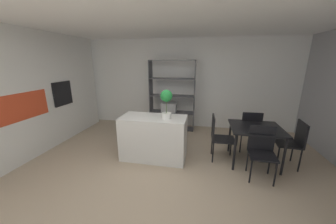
% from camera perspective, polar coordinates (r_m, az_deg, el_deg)
% --- Properties ---
extents(ground_plane, '(9.40, 9.40, 0.00)m').
position_cam_1_polar(ground_plane, '(3.42, -4.02, -20.01)').
color(ground_plane, tan).
extents(ceiling_slab, '(6.84, 5.87, 0.06)m').
position_cam_1_polar(ceiling_slab, '(2.86, -5.17, 29.04)').
color(ceiling_slab, white).
rests_on(ceiling_slab, ground_plane).
extents(back_partition, '(6.84, 0.06, 2.63)m').
position_cam_1_polar(back_partition, '(5.67, 3.57, 8.72)').
color(back_partition, white).
rests_on(back_partition, ground_plane).
extents(cabinet_niche_splashback, '(0.01, 1.28, 0.53)m').
position_cam_1_polar(cabinet_niche_splashback, '(4.50, -39.28, 1.05)').
color(cabinet_niche_splashback, '#CC4223').
rests_on(cabinet_niche_splashback, ground_plane).
extents(built_in_oven, '(0.06, 0.57, 0.58)m').
position_cam_1_polar(built_in_oven, '(5.24, -29.97, 5.05)').
color(built_in_oven, black).
rests_on(built_in_oven, ground_plane).
extents(kitchen_island, '(1.33, 0.64, 0.90)m').
position_cam_1_polar(kitchen_island, '(3.86, -4.44, -7.97)').
color(kitchen_island, silver).
rests_on(kitchen_island, ground_plane).
extents(potted_plant_on_island, '(0.23, 0.23, 0.56)m').
position_cam_1_polar(potted_plant_on_island, '(3.52, -0.50, 3.48)').
color(potted_plant_on_island, white).
rests_on(potted_plant_on_island, kitchen_island).
extents(open_bookshelf, '(1.32, 0.36, 2.02)m').
position_cam_1_polar(open_bookshelf, '(5.43, 0.71, 3.41)').
color(open_bookshelf, '#4C4C51').
rests_on(open_bookshelf, ground_plane).
extents(dining_table, '(0.95, 0.87, 0.75)m').
position_cam_1_polar(dining_table, '(3.98, 25.60, -5.38)').
color(dining_table, black).
rests_on(dining_table, ground_plane).
extents(dining_chair_far, '(0.43, 0.43, 0.94)m').
position_cam_1_polar(dining_chair_far, '(4.44, 24.11, -4.64)').
color(dining_chair_far, black).
rests_on(dining_chair_far, ground_plane).
extents(dining_chair_near, '(0.45, 0.45, 0.91)m').
position_cam_1_polar(dining_chair_near, '(3.62, 27.13, -9.91)').
color(dining_chair_near, black).
rests_on(dining_chair_near, ground_plane).
extents(dining_chair_island_side, '(0.47, 0.43, 0.93)m').
position_cam_1_polar(dining_chair_island_side, '(3.90, 15.33, -6.74)').
color(dining_chair_island_side, black).
rests_on(dining_chair_island_side, ground_plane).
extents(dining_chair_window_side, '(0.46, 0.48, 0.91)m').
position_cam_1_polar(dining_chair_window_side, '(4.24, 34.54, -7.17)').
color(dining_chair_window_side, black).
rests_on(dining_chair_window_side, ground_plane).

